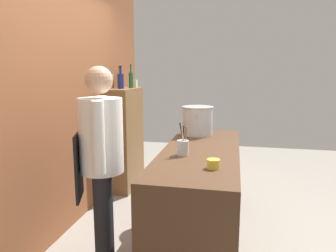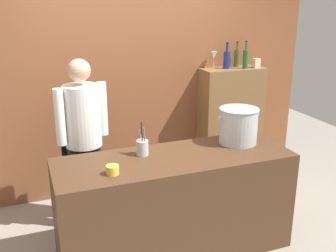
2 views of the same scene
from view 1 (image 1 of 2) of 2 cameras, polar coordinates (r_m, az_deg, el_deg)
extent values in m
plane|color=gray|center=(3.31, 5.70, -19.48)|extent=(8.00, 8.00, 0.00)
cube|color=brown|center=(3.33, -18.71, 7.33)|extent=(4.40, 0.10, 3.00)
cube|color=#472D1C|center=(3.11, 5.84, -12.25)|extent=(2.02, 0.70, 0.90)
cube|color=brown|center=(4.44, -7.81, -2.22)|extent=(0.76, 0.32, 1.39)
cylinder|color=black|center=(2.81, -11.32, -15.61)|extent=(0.14, 0.14, 0.84)
cylinder|color=black|center=(2.63, -11.61, -17.48)|extent=(0.14, 0.14, 0.84)
cylinder|color=white|center=(2.49, -12.02, -1.70)|extent=(0.34, 0.34, 0.58)
cube|color=black|center=(2.57, -15.86, -7.03)|extent=(0.29, 0.12, 0.52)
cylinder|color=white|center=(2.70, -11.69, -0.16)|extent=(0.09, 0.09, 0.52)
cylinder|color=white|center=(2.27, -12.47, -2.10)|extent=(0.09, 0.09, 0.52)
sphere|color=tan|center=(2.44, -12.38, 8.13)|extent=(0.21, 0.21, 0.21)
cylinder|color=#B7BABF|center=(3.60, 5.37, 0.91)|extent=(0.34, 0.34, 0.32)
cylinder|color=#B7BABF|center=(3.58, 5.41, 3.48)|extent=(0.36, 0.36, 0.01)
cube|color=#B7BABF|center=(3.40, 5.02, 2.10)|extent=(0.04, 0.02, 0.02)
cube|color=#B7BABF|center=(3.78, 5.73, 2.87)|extent=(0.04, 0.02, 0.02)
cylinder|color=#B7BABF|center=(2.74, 2.69, -3.96)|extent=(0.10, 0.10, 0.13)
cylinder|color=#262626|center=(2.72, 2.68, -2.17)|extent=(0.03, 0.07, 0.26)
cylinder|color=olive|center=(2.73, 3.24, -2.45)|extent=(0.03, 0.02, 0.23)
cylinder|color=#B7BABF|center=(2.72, 2.78, -2.74)|extent=(0.04, 0.03, 0.21)
cylinder|color=#262626|center=(2.72, 2.73, -2.38)|extent=(0.03, 0.03, 0.24)
cylinder|color=yellow|center=(2.40, 8.20, -6.79)|extent=(0.10, 0.10, 0.07)
cylinder|color=#1E592D|center=(4.43, -6.70, 8.20)|extent=(0.06, 0.06, 0.21)
cylinder|color=#1E592D|center=(4.43, -6.74, 10.19)|extent=(0.02, 0.02, 0.10)
cylinder|color=black|center=(4.43, -6.76, 10.90)|extent=(0.02, 0.02, 0.01)
cylinder|color=navy|center=(4.26, -8.50, 7.99)|extent=(0.08, 0.08, 0.19)
cylinder|color=navy|center=(4.26, -8.55, 9.93)|extent=(0.03, 0.03, 0.09)
cylinder|color=black|center=(4.26, -8.57, 10.65)|extent=(0.03, 0.03, 0.01)
cylinder|color=#475123|center=(4.47, -8.72, 8.09)|extent=(0.07, 0.07, 0.20)
cylinder|color=#475123|center=(4.46, -8.77, 9.92)|extent=(0.02, 0.02, 0.09)
cylinder|color=black|center=(4.46, -8.79, 10.54)|extent=(0.03, 0.03, 0.01)
cylinder|color=silver|center=(4.18, -10.10, 6.61)|extent=(0.06, 0.06, 0.01)
cylinder|color=silver|center=(4.17, -10.12, 7.26)|extent=(0.01, 0.01, 0.09)
cone|color=silver|center=(4.17, -10.16, 8.55)|extent=(0.07, 0.07, 0.10)
cube|color=beige|center=(4.58, -6.10, 7.63)|extent=(0.07, 0.07, 0.11)
camera|label=2|loc=(3.13, 70.00, 13.64)|focal=42.10mm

